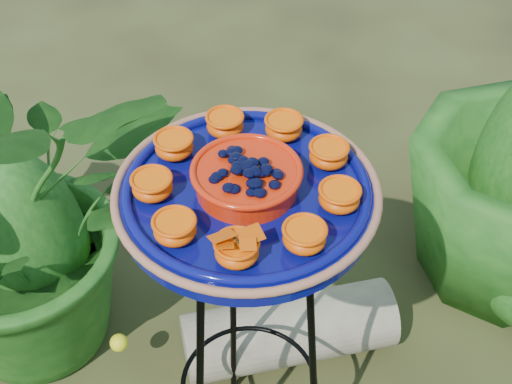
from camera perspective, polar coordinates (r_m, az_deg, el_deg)
tripod_stand at (r=1.39m, az=-0.61°, el=-10.50°), size 0.35×0.35×0.81m
feeder_dish at (r=1.12m, az=-0.75°, el=0.15°), size 0.48×0.48×0.10m
driftwood_log at (r=1.88m, az=2.64°, el=-11.00°), size 0.56×0.27×0.18m
shrub_back_left at (r=1.76m, az=-18.38°, el=-1.50°), size 0.96×0.90×0.86m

